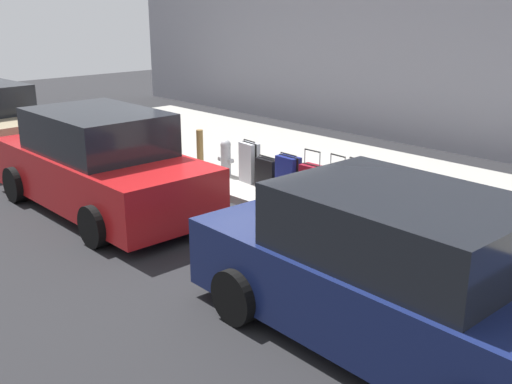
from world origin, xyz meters
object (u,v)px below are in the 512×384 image
(suitcase_red_2, at_px, (383,201))
(bollard_post, at_px, (200,150))
(fire_hydrant, at_px, (226,157))
(parked_car_navy_0, at_px, (397,277))
(suitcase_black_0, at_px, (444,214))
(suitcase_olive_3, at_px, (356,196))
(suitcase_navy_6, at_px, (288,176))
(suitcase_silver_1, at_px, (414,208))
(suitcase_maroon_5, at_px, (311,184))
(suitcase_black_7, at_px, (267,174))
(parked_car_red_1, at_px, (100,165))
(suitcase_silver_8, at_px, (249,162))
(suitcase_teal_4, at_px, (337,191))

(suitcase_red_2, relative_size, bollard_post, 0.96)
(fire_hydrant, distance_m, parked_car_navy_0, 6.34)
(suitcase_black_0, bearing_deg, suitcase_olive_3, 5.76)
(suitcase_navy_6, bearing_deg, suitcase_silver_1, -176.85)
(bollard_post, bearing_deg, suitcase_maroon_5, -177.75)
(suitcase_maroon_5, relative_size, parked_car_navy_0, 0.20)
(suitcase_black_7, bearing_deg, fire_hydrant, -1.22)
(suitcase_black_0, xyz_separation_m, fire_hydrant, (4.75, 0.07, -0.01))
(suitcase_red_2, xyz_separation_m, parked_car_red_1, (3.96, 2.60, 0.29))
(suitcase_red_2, xyz_separation_m, bollard_post, (4.40, 0.11, 0.05))
(suitcase_navy_6, distance_m, suitcase_silver_8, 1.11)
(suitcase_red_2, distance_m, parked_car_navy_0, 3.29)
(suitcase_red_2, bearing_deg, parked_car_red_1, 33.28)
(parked_car_red_1, bearing_deg, parked_car_navy_0, -180.00)
(suitcase_navy_6, xyz_separation_m, parked_car_navy_0, (-3.99, 2.58, 0.28))
(fire_hydrant, bearing_deg, suitcase_red_2, 179.41)
(suitcase_red_2, xyz_separation_m, suitcase_black_7, (2.56, -0.01, -0.09))
(suitcase_silver_1, relative_size, suitcase_silver_8, 1.10)
(suitcase_silver_8, bearing_deg, suitcase_silver_1, -179.19)
(suitcase_maroon_5, relative_size, bollard_post, 1.10)
(suitcase_teal_4, bearing_deg, suitcase_silver_1, -178.41)
(suitcase_navy_6, bearing_deg, parked_car_red_1, 52.66)
(suitcase_black_0, relative_size, suitcase_silver_8, 1.01)
(parked_car_red_1, bearing_deg, suitcase_olive_3, -143.68)
(suitcase_black_0, xyz_separation_m, parked_car_navy_0, (-1.01, 2.71, 0.26))
(suitcase_silver_1, relative_size, parked_car_red_1, 0.19)
(suitcase_red_2, height_order, parked_car_navy_0, parked_car_navy_0)
(suitcase_teal_4, xyz_separation_m, suitcase_black_7, (1.59, 0.06, -0.02))
(suitcase_navy_6, xyz_separation_m, bollard_post, (2.40, 0.09, 0.06))
(suitcase_navy_6, bearing_deg, suitcase_silver_8, -4.43)
(suitcase_black_7, bearing_deg, suitcase_maroon_5, 179.53)
(suitcase_navy_6, height_order, suitcase_silver_8, suitcase_silver_8)
(suitcase_black_0, relative_size, suitcase_silver_1, 0.92)
(suitcase_maroon_5, xyz_separation_m, fire_hydrant, (2.30, -0.03, 0.05))
(suitcase_teal_4, relative_size, bollard_post, 1.09)
(suitcase_teal_4, height_order, suitcase_silver_8, suitcase_teal_4)
(suitcase_silver_1, height_order, suitcase_black_7, suitcase_silver_1)
(suitcase_navy_6, relative_size, parked_car_navy_0, 0.17)
(fire_hydrant, bearing_deg, suitcase_black_0, -179.15)
(fire_hydrant, bearing_deg, bollard_post, 13.40)
(suitcase_maroon_5, bearing_deg, suitcase_silver_1, -176.79)
(suitcase_olive_3, bearing_deg, suitcase_silver_8, -2.17)
(suitcase_black_0, xyz_separation_m, suitcase_red_2, (0.98, 0.11, -0.01))
(suitcase_silver_1, bearing_deg, suitcase_navy_6, 3.15)
(suitcase_silver_1, bearing_deg, suitcase_maroon_5, 3.21)
(suitcase_silver_1, distance_m, parked_car_navy_0, 3.12)
(suitcase_black_0, bearing_deg, suitcase_silver_8, 0.66)
(suitcase_black_7, bearing_deg, bollard_post, 3.87)
(parked_car_navy_0, bearing_deg, bollard_post, -21.28)
(suitcase_red_2, bearing_deg, suitcase_maroon_5, -0.16)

